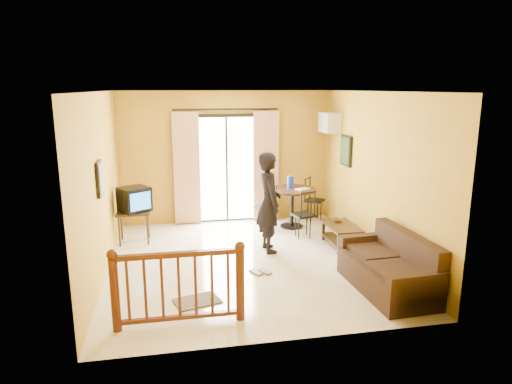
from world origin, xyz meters
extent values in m
plane|color=beige|center=(0.00, 0.00, 0.00)|extent=(5.00, 5.00, 0.00)
plane|color=white|center=(0.00, 0.00, 2.80)|extent=(5.00, 5.00, 0.00)
plane|color=#B78C23|center=(0.00, 2.50, 1.40)|extent=(4.50, 0.00, 4.50)
plane|color=#B78C23|center=(0.00, -2.50, 1.40)|extent=(4.50, 0.00, 4.50)
plane|color=#B78C23|center=(-2.25, 0.00, 1.40)|extent=(0.00, 5.00, 5.00)
plane|color=#B78C23|center=(2.25, 0.00, 1.40)|extent=(0.00, 5.00, 5.00)
cube|color=black|center=(0.00, 2.48, 1.15)|extent=(1.34, 0.03, 2.34)
cube|color=white|center=(0.00, 2.45, 1.15)|extent=(1.20, 0.04, 2.20)
cube|color=black|center=(0.00, 2.43, 1.15)|extent=(0.04, 0.02, 2.20)
cube|color=beige|center=(-0.85, 2.40, 1.20)|extent=(0.55, 0.08, 2.35)
cube|color=beige|center=(0.85, 2.40, 1.20)|extent=(0.55, 0.08, 2.35)
cylinder|color=black|center=(0.00, 2.40, 2.42)|extent=(2.20, 0.04, 0.04)
cube|color=black|center=(-1.90, 1.39, 0.59)|extent=(0.61, 0.51, 0.04)
cylinder|color=black|center=(-2.15, 1.19, 0.29)|extent=(0.04, 0.04, 0.59)
cylinder|color=black|center=(-1.65, 1.19, 0.29)|extent=(0.04, 0.04, 0.59)
cylinder|color=black|center=(-2.15, 1.59, 0.29)|extent=(0.04, 0.04, 0.59)
cylinder|color=black|center=(-1.65, 1.59, 0.29)|extent=(0.04, 0.04, 0.59)
cube|color=black|center=(-1.87, 1.39, 0.84)|extent=(0.67, 0.66, 0.45)
cube|color=#267EE4|center=(-1.74, 1.19, 0.84)|extent=(0.35, 0.23, 0.32)
cube|color=black|center=(-2.22, -0.20, 1.55)|extent=(0.04, 0.42, 0.52)
cube|color=#5F5952|center=(-2.19, -0.20, 1.55)|extent=(0.01, 0.34, 0.44)
cylinder|color=black|center=(1.27, 1.78, 0.80)|extent=(0.98, 0.98, 0.04)
cylinder|color=black|center=(1.27, 1.78, 0.40)|extent=(0.08, 0.08, 0.80)
cylinder|color=black|center=(1.27, 1.78, 0.01)|extent=(0.48, 0.48, 0.03)
cylinder|color=#1630CF|center=(1.25, 1.86, 0.94)|extent=(0.13, 0.13, 0.25)
cube|color=#EEE2CB|center=(1.47, 1.68, 0.83)|extent=(0.33, 0.28, 0.02)
cube|color=silver|center=(2.10, 1.95, 2.15)|extent=(0.30, 0.60, 0.40)
cube|color=gray|center=(1.95, 1.95, 2.15)|extent=(0.02, 0.56, 0.36)
cube|color=black|center=(2.22, 1.30, 1.65)|extent=(0.04, 0.50, 0.60)
cube|color=black|center=(2.19, 1.30, 1.65)|extent=(0.01, 0.42, 0.52)
cube|color=black|center=(1.85, 0.44, 0.39)|extent=(0.51, 0.91, 0.04)
cube|color=black|center=(1.85, 0.44, 0.12)|extent=(0.47, 0.87, 0.03)
cube|color=black|center=(1.65, 0.04, 0.19)|extent=(0.05, 0.05, 0.39)
cube|color=black|center=(2.05, 0.04, 0.19)|extent=(0.05, 0.05, 0.39)
cube|color=black|center=(1.65, 0.85, 0.19)|extent=(0.05, 0.05, 0.39)
cube|color=black|center=(2.05, 0.85, 0.19)|extent=(0.05, 0.05, 0.39)
imported|color=brown|center=(1.85, 0.66, 0.43)|extent=(0.21, 0.21, 0.06)
cube|color=black|center=(1.80, -1.46, 0.20)|extent=(0.89, 1.67, 0.41)
cube|color=black|center=(2.11, -1.46, 0.56)|extent=(0.26, 1.64, 0.56)
cube|color=black|center=(1.80, -2.25, 0.43)|extent=(0.82, 0.20, 0.31)
cube|color=black|center=(1.80, -0.66, 0.43)|extent=(0.82, 0.20, 0.31)
cube|color=black|center=(1.75, -1.82, 0.44)|extent=(0.59, 0.69, 0.10)
cube|color=black|center=(1.75, -1.10, 0.44)|extent=(0.59, 0.69, 0.10)
imported|color=black|center=(0.49, 0.47, 0.89)|extent=(0.47, 0.68, 1.78)
cylinder|color=#471E0F|center=(-1.90, -1.90, 0.46)|extent=(0.11, 0.11, 0.92)
cylinder|color=#471E0F|center=(-0.40, -1.90, 0.46)|extent=(0.11, 0.11, 0.92)
sphere|color=#471E0F|center=(-1.90, -1.90, 0.97)|extent=(0.13, 0.13, 0.13)
sphere|color=#471E0F|center=(-0.40, -1.90, 0.97)|extent=(0.13, 0.13, 0.13)
cube|color=#471E0F|center=(-1.15, -1.90, 0.92)|extent=(1.55, 0.08, 0.06)
cube|color=#471E0F|center=(-1.15, -1.90, 0.10)|extent=(1.55, 0.06, 0.05)
cube|color=#554C44|center=(-0.91, -1.32, 0.01)|extent=(0.69, 0.55, 0.02)
cube|color=brown|center=(0.07, -0.51, 0.01)|extent=(0.20, 0.27, 0.03)
cube|color=brown|center=(0.21, -0.51, 0.01)|extent=(0.20, 0.27, 0.03)
camera|label=1|loc=(-1.20, -7.11, 2.86)|focal=32.00mm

